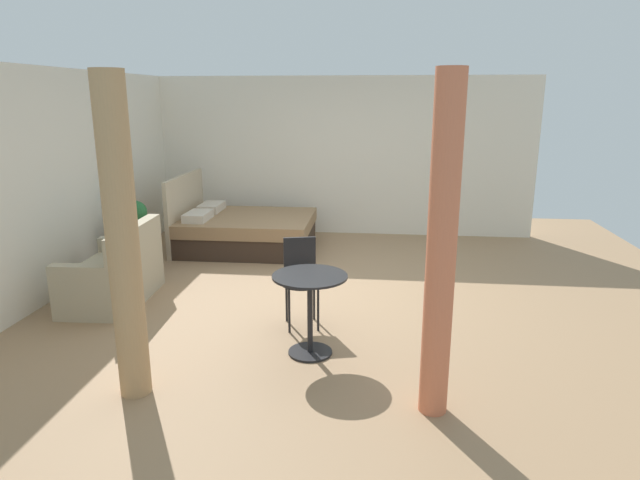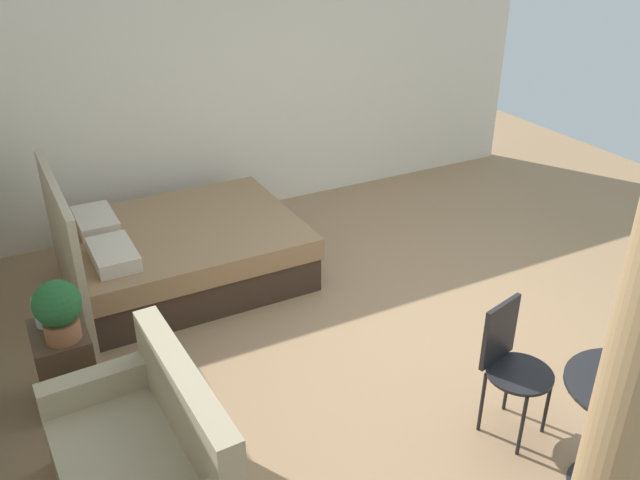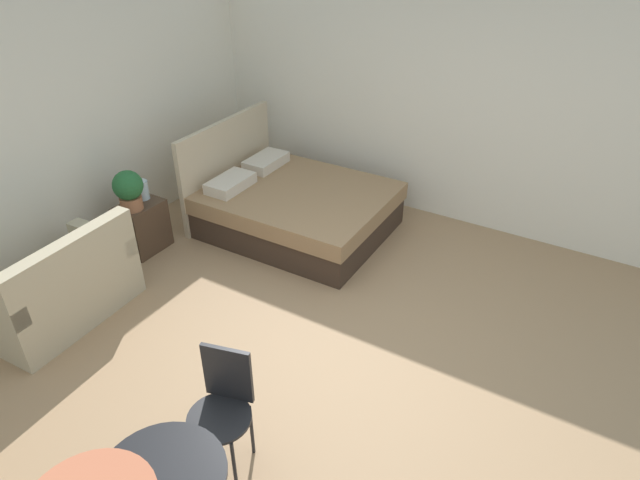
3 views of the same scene
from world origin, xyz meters
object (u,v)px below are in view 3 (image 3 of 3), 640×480
Objects in this scene: couch at (61,290)px; potted_plant at (129,189)px; bed at (293,206)px; vase at (142,190)px; nightstand at (143,227)px; cafe_chair_near_window at (224,399)px.

couch is 3.15× the size of potted_plant.
vase is (-1.06, 1.18, 0.36)m from bed.
nightstand is (1.19, 0.24, -0.03)m from couch.
potted_plant is 2.07× the size of vase.
bed reaches higher than couch.
potted_plant is (1.09, 0.21, 0.47)m from couch.
potted_plant is at bearing -165.40° from nightstand.
vase is at bearing 132.05° from bed.
potted_plant reaches higher than vase.
bed is 1.76m from potted_plant.
cafe_chair_near_window is (-0.39, -2.19, 0.24)m from couch.
couch is 1.21m from potted_plant.
bed reaches higher than vase.
bed is 1.63m from vase.
bed is 4.76× the size of potted_plant.
potted_plant is 0.47× the size of cafe_chair_near_window.
couch is at bearing 79.99° from cafe_chair_near_window.
cafe_chair_near_window reaches higher than nightstand.
nightstand is at bearing 14.60° from potted_plant.
potted_plant reaches higher than nightstand.
couch is 1.21m from nightstand.
bed is 1.64m from nightstand.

